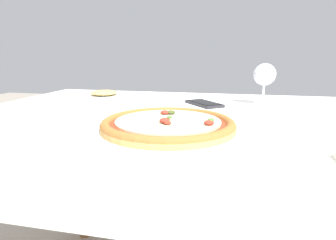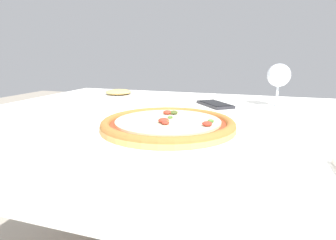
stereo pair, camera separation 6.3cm
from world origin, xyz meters
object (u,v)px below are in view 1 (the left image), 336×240
fork (72,110)px  pizza_plate (168,126)px  wine_glass_far_left (265,76)px  dining_table (169,146)px  cell_phone (204,103)px  side_plate (104,95)px

fork → pizza_plate: bearing=-27.2°
fork → wine_glass_far_left: 0.65m
dining_table → fork: 0.33m
pizza_plate → fork: 0.39m
pizza_plate → wine_glass_far_left: wine_glass_far_left is taller
dining_table → fork: fork is taller
fork → dining_table: bearing=-4.7°
dining_table → wine_glass_far_left: 0.43m
fork → wine_glass_far_left: wine_glass_far_left is taller
dining_table → pizza_plate: bearing=-79.0°
pizza_plate → fork: bearing=152.8°
pizza_plate → fork: size_ratio=1.95×
fork → cell_phone: bearing=26.3°
pizza_plate → cell_phone: pizza_plate is taller
wine_glass_far_left → cell_phone: bearing=-167.3°
fork → cell_phone: (0.39, 0.19, 0.00)m
wine_glass_far_left → dining_table: bearing=-136.3°
wine_glass_far_left → side_plate: bearing=176.3°
cell_phone → side_plate: side_plate is taller
pizza_plate → wine_glass_far_left: 0.49m
fork → cell_phone: 0.44m
pizza_plate → side_plate: (-0.37, 0.46, -0.01)m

